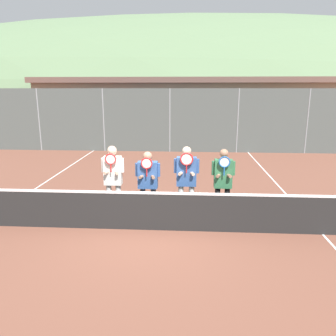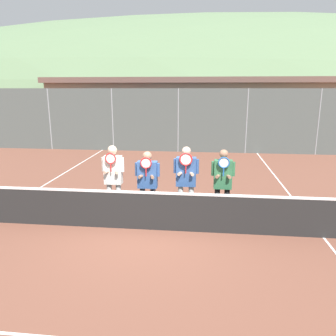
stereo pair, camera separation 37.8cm
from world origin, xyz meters
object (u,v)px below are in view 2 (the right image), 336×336
(car_far_left, at_px, (91,126))
(car_center, at_px, (252,130))
(car_left_of_center, at_px, (168,127))
(player_center_right, at_px, (186,177))
(player_leftmost, at_px, (113,176))
(player_center_left, at_px, (147,179))
(player_rightmost, at_px, (223,181))

(car_far_left, xyz_separation_m, car_center, (9.62, -0.56, -0.04))
(car_left_of_center, bearing_deg, player_center_right, -81.63)
(car_far_left, height_order, car_center, car_far_left)
(car_center, bearing_deg, car_left_of_center, 174.35)
(player_center_right, distance_m, car_left_of_center, 11.79)
(car_center, bearing_deg, player_leftmost, -113.68)
(player_center_left, xyz_separation_m, car_left_of_center, (-0.78, 11.73, -0.11))
(player_rightmost, distance_m, car_left_of_center, 11.99)
(player_rightmost, xyz_separation_m, car_left_of_center, (-2.59, 11.71, -0.13))
(player_center_left, bearing_deg, car_center, 70.23)
(player_rightmost, distance_m, car_far_left, 13.92)
(player_center_left, xyz_separation_m, car_center, (4.04, 11.25, -0.14))
(player_center_right, bearing_deg, car_far_left, 119.03)
(car_far_left, distance_m, car_center, 9.64)
(player_rightmost, relative_size, car_far_left, 0.43)
(player_center_right, bearing_deg, player_center_left, -176.09)
(car_left_of_center, bearing_deg, player_center_left, -86.21)
(player_leftmost, relative_size, car_center, 0.44)
(player_center_left, distance_m, player_center_right, 0.94)
(player_center_left, bearing_deg, car_far_left, 115.29)
(player_center_left, relative_size, car_far_left, 0.41)
(car_left_of_center, bearing_deg, player_rightmost, -77.50)
(player_center_left, distance_m, player_rightmost, 1.82)
(player_leftmost, distance_m, player_rightmost, 2.69)
(player_leftmost, distance_m, car_left_of_center, 11.68)
(player_center_right, bearing_deg, player_leftmost, -179.49)
(car_far_left, bearing_deg, car_center, -3.31)
(player_center_right, bearing_deg, player_rightmost, -2.94)
(player_center_left, bearing_deg, player_rightmost, 0.60)
(player_center_right, relative_size, car_left_of_center, 0.44)
(car_far_left, bearing_deg, player_center_right, -60.97)
(player_center_left, xyz_separation_m, player_center_right, (0.94, 0.06, 0.06))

